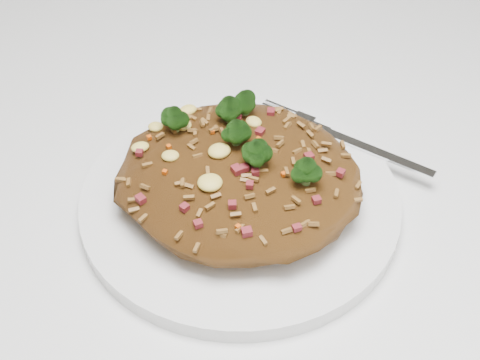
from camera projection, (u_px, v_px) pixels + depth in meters
name	position (u px, v px, depth m)	size (l,w,h in m)	color
dining_table	(238.00, 218.00, 0.64)	(1.20, 0.80, 0.75)	white
plate	(240.00, 200.00, 0.52)	(0.25, 0.25, 0.01)	white
fried_rice	(240.00, 168.00, 0.50)	(0.18, 0.17, 0.06)	brown
fork	(351.00, 142.00, 0.56)	(0.16, 0.07, 0.00)	silver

